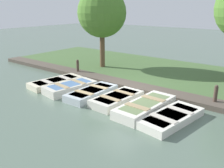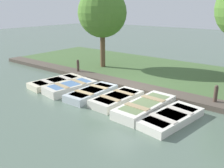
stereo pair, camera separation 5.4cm
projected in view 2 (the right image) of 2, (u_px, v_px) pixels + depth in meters
name	position (u px, v px, depth m)	size (l,w,h in m)	color
ground_plane	(118.00, 94.00, 12.71)	(80.00, 80.00, 0.00)	#566B5B
shore_bank	(163.00, 73.00, 16.43)	(8.00, 24.00, 0.14)	#476638
dock_walkway	(132.00, 86.00, 13.64)	(1.04, 23.31, 0.25)	#51473D
rowboat_0	(56.00, 82.00, 14.17)	(3.14, 1.52, 0.35)	beige
rowboat_1	(70.00, 87.00, 13.12)	(2.87, 1.60, 0.43)	beige
rowboat_2	(92.00, 93.00, 12.36)	(2.89, 1.21, 0.38)	#B2BCC1
rowboat_3	(117.00, 99.00, 11.55)	(2.73, 1.32, 0.39)	beige
rowboat_4	(145.00, 107.00, 10.60)	(3.27, 1.33, 0.43)	silver
rowboat_5	(171.00, 118.00, 9.68)	(3.10, 1.65, 0.34)	silver
mooring_post_near	(78.00, 67.00, 16.13)	(0.17, 0.17, 1.01)	#47382D
mooring_post_far	(215.00, 96.00, 11.00)	(0.17, 0.17, 1.01)	#47382D
park_tree_far_left	(102.00, 13.00, 16.79)	(3.31, 3.31, 5.51)	brown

